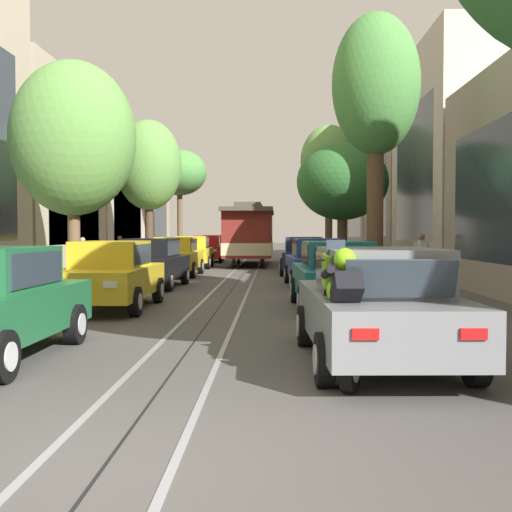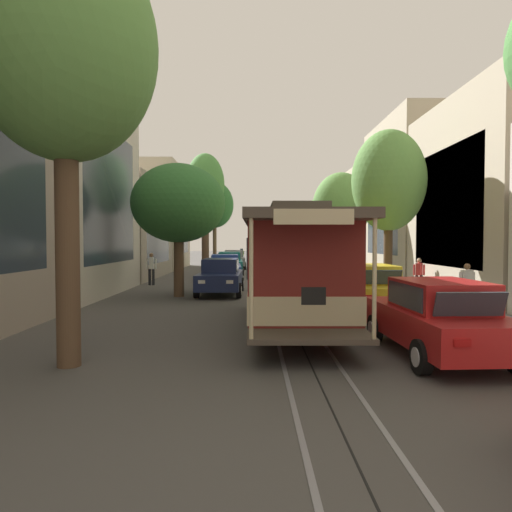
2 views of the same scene
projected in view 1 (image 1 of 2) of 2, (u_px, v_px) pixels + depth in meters
ground_plane at (240, 279)px, 24.53m from camera, size 160.00×160.00×0.00m
trolley_track_rails at (243, 273)px, 27.46m from camera, size 1.14×57.30×0.01m
building_facade_left at (4, 171)px, 26.68m from camera, size 5.74×49.00×10.09m
building_facade_right at (453, 172)px, 29.80m from camera, size 5.86×49.00×10.49m
parked_car_yellow_second_left at (110, 275)px, 14.91m from camera, size 2.00×4.36×1.58m
parked_car_black_mid_left at (151, 263)px, 20.61m from camera, size 2.14×4.42×1.58m
parked_car_yellow_fourth_left at (175, 256)px, 26.09m from camera, size 2.01×4.37×1.58m
parked_car_yellow_fifth_left at (192, 252)px, 32.07m from camera, size 2.09×4.40×1.58m
parked_car_red_sixth_left at (207, 249)px, 38.08m from camera, size 2.13×4.42×1.58m
parked_car_red_far_left at (215, 246)px, 44.49m from camera, size 2.05×4.38×1.58m
parked_car_grey_near_right at (378, 305)px, 8.67m from camera, size 2.11×4.41×1.58m
parked_car_teal_second_right at (337, 275)px, 14.86m from camera, size 2.09×4.40×1.58m
parked_car_blue_mid_right at (317, 262)px, 20.93m from camera, size 2.14×4.42×1.58m
parked_car_navy_fourth_right at (303, 255)px, 26.95m from camera, size 2.05×4.38×1.58m
street_tree_kerb_left_second at (73, 139)px, 18.26m from camera, size 3.60×3.13×6.69m
street_tree_kerb_left_mid at (149, 166)px, 28.81m from camera, size 2.97×2.73×6.84m
street_tree_kerb_left_fourth at (180, 173)px, 40.27m from camera, size 3.42×3.35×6.98m
street_tree_kerb_right_second at (376, 89)px, 17.81m from camera, size 2.45×2.41×7.90m
street_tree_kerb_right_mid at (342, 182)px, 27.61m from camera, size 3.96×4.20×5.64m
street_tree_kerb_right_fourth at (329, 162)px, 38.39m from camera, size 3.43×3.65×8.22m
cable_car_trolley at (250, 234)px, 34.38m from camera, size 2.61×9.14×3.28m
motorcycle_with_rider at (343, 308)px, 7.61m from camera, size 0.55×1.89×1.70m
pedestrian_on_left_pavement at (83, 254)px, 26.35m from camera, size 0.55×0.42×1.58m
pedestrian_on_right_pavement at (120, 250)px, 31.67m from camera, size 0.55×0.25×1.60m
pedestrian_crossing_far at (422, 255)px, 22.63m from camera, size 0.55×0.39×1.72m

